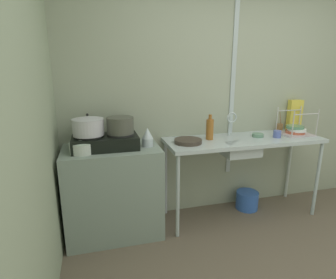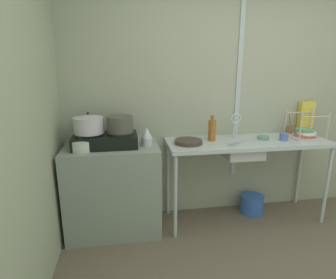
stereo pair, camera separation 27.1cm
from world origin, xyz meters
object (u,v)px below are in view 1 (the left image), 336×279
at_px(stove, 105,142).
at_px(bucket_on_floor, 247,200).
at_px(pot_beside_stove, 82,146).
at_px(frying_pan, 188,141).
at_px(cup_by_rack, 277,134).
at_px(utensil_jar, 280,127).
at_px(pot_on_left_burner, 88,126).
at_px(pot_on_right_burner, 120,125).
at_px(sink_basin, 238,147).
at_px(dish_rack, 296,130).
at_px(percolator, 147,137).
at_px(small_bowl_on_drainboard, 258,135).
at_px(cereal_box, 294,115).
at_px(faucet, 231,120).
at_px(bottle_by_sink, 210,129).

xyz_separation_m(stove, bucket_on_floor, (1.59, 0.09, -0.85)).
bearing_deg(pot_beside_stove, frying_pan, 3.56).
relative_size(stove, frying_pan, 2.16).
distance_m(cup_by_rack, utensil_jar, 0.36).
height_order(pot_on_left_burner, pot_on_right_burner, pot_on_left_burner).
distance_m(sink_basin, bucket_on_floor, 0.76).
xyz_separation_m(frying_pan, dish_rack, (1.29, 0.04, 0.03)).
bearing_deg(pot_on_right_burner, percolator, -6.84).
xyz_separation_m(pot_on_right_burner, sink_basin, (1.21, -0.05, -0.29)).
bearing_deg(dish_rack, stove, -179.66).
distance_m(pot_on_right_burner, cup_by_rack, 1.67).
xyz_separation_m(pot_on_left_burner, bucket_on_floor, (1.73, 0.09, -1.01)).
bearing_deg(bucket_on_floor, pot_beside_stove, -174.51).
height_order(stove, small_bowl_on_drainboard, stove).
relative_size(small_bowl_on_drainboard, cereal_box, 0.34).
xyz_separation_m(stove, utensil_jar, (2.04, 0.22, -0.02)).
relative_size(pot_on_left_burner, frying_pan, 1.02).
height_order(pot_on_left_burner, cup_by_rack, pot_on_left_burner).
bearing_deg(sink_basin, dish_rack, 4.78).
bearing_deg(sink_basin, pot_on_left_burner, 178.11).
relative_size(sink_basin, faucet, 1.37).
distance_m(pot_on_left_burner, cup_by_rack, 1.95).
bearing_deg(pot_on_left_burner, small_bowl_on_drainboard, 0.61).
distance_m(pot_on_right_burner, pot_beside_stove, 0.39).
distance_m(pot_on_right_burner, bottle_by_sink, 0.93).
xyz_separation_m(pot_beside_stove, bucket_on_floor, (1.79, 0.17, -0.85)).
bearing_deg(utensil_jar, frying_pan, -168.92).
bearing_deg(pot_on_right_burner, frying_pan, -2.00).
height_order(pot_on_right_burner, dish_rack, dish_rack).
height_order(pot_on_left_burner, frying_pan, pot_on_left_burner).
relative_size(stove, small_bowl_on_drainboard, 4.90).
height_order(bottle_by_sink, bucket_on_floor, bottle_by_sink).
height_order(percolator, cereal_box, cereal_box).
relative_size(percolator, bottle_by_sink, 0.69).
relative_size(pot_on_right_burner, cup_by_rack, 2.99).
bearing_deg(percolator, utensil_jar, 8.58).
xyz_separation_m(sink_basin, frying_pan, (-0.55, 0.03, 0.09)).
distance_m(stove, utensil_jar, 2.05).
relative_size(sink_basin, small_bowl_on_drainboard, 3.03).
xyz_separation_m(percolator, frying_pan, (0.41, 0.01, -0.07)).
bearing_deg(bottle_by_sink, frying_pan, -162.99).
relative_size(small_bowl_on_drainboard, bucket_on_floor, 0.48).
distance_m(utensil_jar, bucket_on_floor, 0.95).
height_order(stove, percolator, percolator).
xyz_separation_m(percolator, bucket_on_floor, (1.20, 0.12, -0.88)).
relative_size(stove, faucet, 2.22).
xyz_separation_m(percolator, faucet, (0.95, 0.15, 0.10)).
bearing_deg(faucet, cup_by_rack, -20.69).
bearing_deg(pot_on_left_burner, utensil_jar, 5.73).
height_order(pot_beside_stove, frying_pan, pot_beside_stove).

